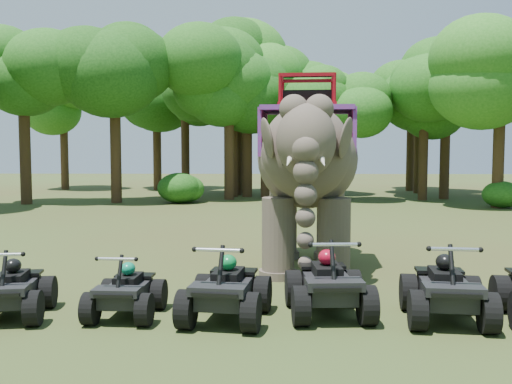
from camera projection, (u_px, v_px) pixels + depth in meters
ground at (255, 286)px, 12.02m from camera, size 110.00×110.00×0.00m
elephant at (307, 170)px, 13.72m from camera, size 2.87×5.81×4.75m
atv_0 at (11, 282)px, 9.73m from camera, size 1.46×1.83×1.23m
atv_1 at (126, 284)px, 9.79m from camera, size 1.18×1.58×1.14m
atv_2 at (226, 281)px, 9.59m from camera, size 1.56×1.97×1.34m
atv_3 at (328, 276)px, 9.89m from camera, size 1.48×1.95×1.38m
atv_4 at (446, 281)px, 9.54m from camera, size 1.54×1.98×1.36m
tree_0 at (265, 128)px, 33.95m from camera, size 5.83×5.83×8.33m
tree_1 at (338, 137)px, 31.40m from camera, size 4.95×4.95×7.07m
tree_2 at (424, 136)px, 31.98m from camera, size 5.06×5.06×7.23m
tree_3 at (499, 123)px, 27.76m from camera, size 5.81×5.81×8.31m
tree_25 at (24, 117)px, 29.65m from camera, size 6.40×6.40×9.14m
tree_26 at (115, 117)px, 30.41m from camera, size 6.41×6.41×9.15m
tree_27 at (185, 135)px, 36.16m from camera, size 5.32×5.32×7.60m
tree_28 at (233, 120)px, 34.40m from camera, size 6.51×6.51×9.31m
tree_29 at (157, 125)px, 40.01m from camera, size 6.40×6.40×9.14m
tree_30 at (229, 122)px, 32.41m from camera, size 6.17×6.17×8.82m
tree_31 at (293, 122)px, 35.87m from camera, size 6.47×6.47×9.24m
tree_32 at (411, 135)px, 39.19m from camera, size 5.37×5.37×7.67m
tree_34 at (64, 131)px, 40.49m from camera, size 5.79×5.79×8.28m
tree_35 at (243, 119)px, 37.37m from camera, size 6.80×6.80×9.71m
tree_36 at (446, 125)px, 32.72m from camera, size 5.97×5.97×8.53m
tree_37 at (316, 139)px, 35.24m from camera, size 4.93×4.93×7.05m
tree_38 at (237, 117)px, 35.52m from camera, size 6.84×6.84×9.77m
tree_39 at (419, 126)px, 37.15m from camera, size 6.12×6.12×8.74m
tree_40 at (247, 115)px, 34.20m from camera, size 6.93×6.93×9.89m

